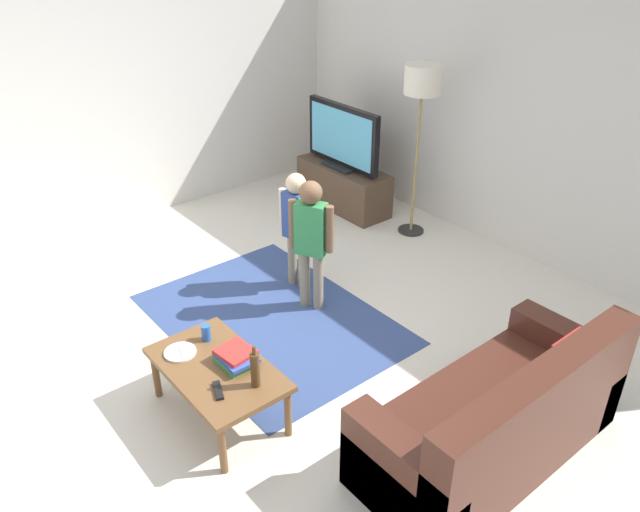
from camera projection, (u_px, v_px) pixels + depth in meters
name	position (u px, v px, depth m)	size (l,w,h in m)	color
ground	(262.00, 350.00, 4.97)	(7.80, 7.80, 0.00)	beige
wall_back	(514.00, 115.00, 5.96)	(6.00, 0.12, 2.70)	silver
wall_left	(88.00, 102.00, 6.33)	(0.12, 6.00, 2.70)	silver
area_rug	(272.00, 319.00, 5.34)	(2.20, 1.60, 0.01)	#33477A
tv_stand	(343.00, 187.00, 7.23)	(1.20, 0.44, 0.50)	#4C3828
tv	(343.00, 137.00, 6.92)	(1.10, 0.28, 0.71)	black
couch	(501.00, 424.00, 3.86)	(0.80, 1.80, 0.86)	#472319
floor_lamp	(422.00, 89.00, 6.03)	(0.36, 0.36, 1.78)	#262626
child_near_tv	(297.00, 220.00, 5.51)	(0.36, 0.19, 1.11)	gray
child_center	(311.00, 234.00, 5.17)	(0.36, 0.25, 1.19)	gray
coffee_table	(217.00, 372.00, 4.16)	(1.00, 0.60, 0.42)	brown
book_stack	(236.00, 357.00, 4.15)	(0.29, 0.24, 0.09)	#388C4C
bottle	(255.00, 369.00, 3.91)	(0.06, 0.06, 0.31)	#4C3319
tv_remote	(218.00, 390.00, 3.92)	(0.17, 0.05, 0.02)	black
soda_can	(206.00, 333.00, 4.37)	(0.07, 0.07, 0.12)	#2659B2
plate	(180.00, 352.00, 4.26)	(0.22, 0.22, 0.02)	white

